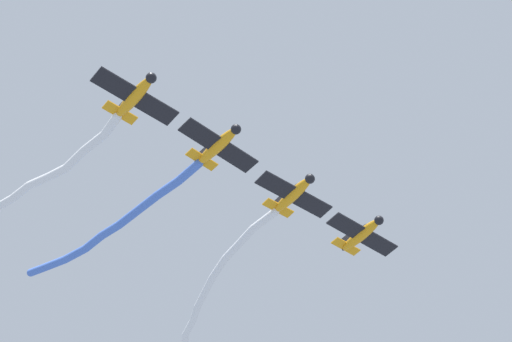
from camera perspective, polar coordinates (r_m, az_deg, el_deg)
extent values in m
ellipsoid|color=orange|center=(69.33, -7.78, 4.70)|extent=(3.42, 4.66, 1.00)
sphere|color=black|center=(68.06, -6.71, 5.92)|extent=(1.17, 1.17, 0.85)
ellipsoid|color=#232833|center=(69.29, -7.47, 5.20)|extent=(1.21, 1.38, 0.53)
cube|color=black|center=(69.13, -7.71, 4.71)|extent=(6.89, 5.15, 0.13)
cube|color=orange|center=(70.57, -8.67, 3.70)|extent=(2.84, 2.25, 0.11)
cube|color=black|center=(70.91, -8.59, 4.01)|extent=(0.70, 1.01, 1.37)
cylinder|color=white|center=(71.62, -9.25, 2.87)|extent=(2.32, 2.40, 1.27)
cylinder|color=white|center=(73.57, -10.28, 1.80)|extent=(2.14, 2.93, 1.32)
cylinder|color=white|center=(75.54, -11.47, 0.74)|extent=(2.11, 2.76, 1.03)
cylinder|color=white|center=(77.42, -12.55, -0.08)|extent=(1.83, 2.57, 1.57)
cylinder|color=white|center=(79.35, -13.68, -0.63)|extent=(1.77, 2.74, 1.59)
cylinder|color=white|center=(81.27, -14.77, -1.29)|extent=(1.91, 2.65, 1.14)
cylinder|color=white|center=(83.17, -15.68, -1.92)|extent=(1.85, 2.45, 1.53)
sphere|color=white|center=(70.68, -8.86, 3.43)|extent=(0.73, 0.73, 0.73)
sphere|color=white|center=(72.57, -9.63, 2.32)|extent=(0.73, 0.73, 0.73)
sphere|color=white|center=(74.60, -10.92, 1.29)|extent=(0.73, 0.73, 0.73)
sphere|color=white|center=(76.49, -12.01, 0.20)|extent=(0.73, 0.73, 0.73)
sphere|color=white|center=(78.37, -13.09, -0.36)|extent=(0.73, 0.73, 0.73)
sphere|color=white|center=(80.34, -14.27, -0.89)|extent=(0.73, 0.73, 0.73)
sphere|color=white|center=(82.21, -15.25, -1.68)|extent=(0.73, 0.73, 0.73)
ellipsoid|color=orange|center=(72.32, -2.47, 1.61)|extent=(3.26, 4.73, 1.00)
sphere|color=black|center=(71.13, -1.29, 2.68)|extent=(1.15, 1.15, 0.85)
ellipsoid|color=#232833|center=(72.29, -2.16, 2.08)|extent=(1.18, 1.39, 0.53)
cube|color=black|center=(72.13, -2.39, 1.61)|extent=(6.99, 4.93, 0.13)
cube|color=orange|center=(73.48, -3.48, 0.74)|extent=(2.87, 2.17, 0.11)
cube|color=black|center=(73.81, -3.41, 1.05)|extent=(0.66, 1.03, 1.37)
cylinder|color=#4C75DB|center=(74.30, -4.32, -0.07)|extent=(1.91, 2.69, 0.76)
cylinder|color=#4C75DB|center=(75.71, -5.64, -1.09)|extent=(1.65, 2.66, 0.75)
cylinder|color=#4C75DB|center=(77.27, -6.91, -2.02)|extent=(2.04, 2.71, 1.10)
cylinder|color=#4C75DB|center=(78.91, -8.12, -2.95)|extent=(1.80, 2.71, 0.83)
cylinder|color=#4C75DB|center=(80.66, -9.28, -3.75)|extent=(2.06, 2.69, 1.43)
cylinder|color=#4C75DB|center=(82.52, -10.32, -4.48)|extent=(1.94, 2.61, 0.97)
cylinder|color=#4C75DB|center=(84.43, -11.46, -5.21)|extent=(1.94, 3.00, 1.29)
cylinder|color=#4C75DB|center=(86.28, -12.64, -5.75)|extent=(1.59, 2.53, 1.31)
cylinder|color=#4C75DB|center=(87.90, -13.69, -6.14)|extent=(1.60, 2.39, 1.37)
sphere|color=#4C75DB|center=(73.58, -3.67, 0.49)|extent=(0.75, 0.75, 0.75)
sphere|color=#4C75DB|center=(75.03, -4.96, -0.62)|extent=(0.75, 0.75, 0.75)
sphere|color=#4C75DB|center=(76.39, -6.32, -1.55)|extent=(0.75, 0.75, 0.75)
sphere|color=#4C75DB|center=(78.15, -7.50, -2.47)|extent=(0.75, 0.75, 0.75)
sphere|color=#4C75DB|center=(79.68, -8.73, -3.42)|extent=(0.75, 0.75, 0.75)
sphere|color=#4C75DB|center=(81.64, -9.81, -4.08)|extent=(0.75, 0.75, 0.75)
sphere|color=#4C75DB|center=(83.41, -10.82, -4.88)|extent=(0.75, 0.75, 0.75)
sphere|color=#4C75DB|center=(85.47, -12.08, -5.54)|extent=(0.75, 0.75, 0.75)
sphere|color=#4C75DB|center=(87.09, -13.20, -5.96)|extent=(0.75, 0.75, 0.75)
sphere|color=#4C75DB|center=(88.70, -14.18, -6.31)|extent=(0.75, 0.75, 0.75)
ellipsoid|color=orange|center=(75.64, 2.36, -1.54)|extent=(3.54, 4.60, 1.00)
sphere|color=black|center=(74.41, 3.46, -0.50)|extent=(1.18, 1.18, 0.85)
ellipsoid|color=#232833|center=(75.58, 2.64, -1.07)|extent=(1.23, 1.38, 0.53)
cube|color=black|center=(75.45, 2.44, -1.53)|extent=(6.81, 5.33, 0.13)
cube|color=orange|center=(76.81, 1.42, -2.37)|extent=(2.82, 2.31, 0.11)
cube|color=black|center=(77.13, 1.46, -2.06)|extent=(0.73, 0.99, 1.37)
cylinder|color=white|center=(77.77, 0.52, -3.16)|extent=(2.15, 2.94, 0.91)
cylinder|color=white|center=(79.61, -0.63, -4.18)|extent=(2.42, 2.42, 1.17)
cylinder|color=white|center=(81.47, -1.50, -5.10)|extent=(2.20, 2.37, 0.96)
cylinder|color=white|center=(83.50, -2.36, -6.18)|extent=(2.81, 2.72, 0.88)
cylinder|color=white|center=(85.86, -3.02, -7.25)|extent=(2.78, 2.25, 1.22)
cylinder|color=white|center=(88.01, -3.50, -8.16)|extent=(2.42, 2.13, 0.83)
cylinder|color=white|center=(90.19, -3.89, -9.07)|extent=(2.84, 2.10, 1.12)
cylinder|color=white|center=(92.51, -4.29, -9.95)|extent=(2.62, 2.29, 0.92)
sphere|color=white|center=(76.93, 1.25, -2.61)|extent=(0.70, 0.70, 0.70)
sphere|color=white|center=(78.63, -0.19, -3.70)|extent=(0.70, 0.70, 0.70)
sphere|color=white|center=(80.60, -1.06, -4.65)|extent=(0.70, 0.70, 0.70)
sphere|color=white|center=(82.34, -1.93, -5.55)|extent=(0.70, 0.70, 0.70)
sphere|color=white|center=(84.67, -2.78, -6.78)|extent=(0.70, 0.70, 0.70)
sphere|color=white|center=(87.05, -3.26, -7.70)|extent=(0.70, 0.70, 0.70)
sphere|color=white|center=(88.99, -3.74, -8.62)|extent=(0.70, 0.70, 0.70)
sphere|color=white|center=(91.40, -4.04, -9.51)|extent=(0.70, 0.70, 0.70)
sphere|color=white|center=(93.62, -4.53, -10.39)|extent=(0.70, 0.70, 0.70)
ellipsoid|color=orange|center=(80.06, 6.73, -4.07)|extent=(3.47, 4.64, 1.00)
sphere|color=black|center=(78.91, 7.85, -3.14)|extent=(1.17, 1.17, 0.85)
ellipsoid|color=#232833|center=(80.01, 6.99, -3.63)|extent=(1.22, 1.38, 0.53)
cube|color=black|center=(79.88, 6.81, -4.07)|extent=(6.86, 5.22, 0.13)
cube|color=orange|center=(81.16, 5.75, -4.81)|extent=(2.83, 2.28, 0.11)
cube|color=black|center=(81.46, 5.77, -4.51)|extent=(0.71, 1.00, 1.37)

